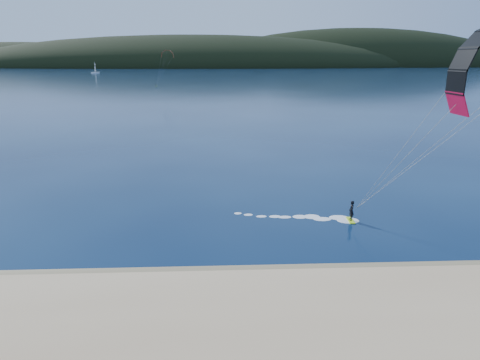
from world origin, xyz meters
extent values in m
plane|color=#071734|center=(0.00, 0.00, 0.00)|extent=(1800.00, 1800.00, 0.00)
cube|color=olive|center=(0.00, 4.50, 0.05)|extent=(220.00, 2.50, 0.10)
ellipsoid|color=black|center=(-50.00, 720.00, 0.00)|extent=(840.00, 280.00, 110.00)
ellipsoid|color=black|center=(260.00, 760.00, 0.00)|extent=(600.00, 240.00, 140.00)
ellipsoid|color=black|center=(-380.00, 780.00, 0.00)|extent=(520.00, 220.00, 90.00)
cube|color=#C0EF1C|center=(12.62, 13.38, 0.05)|extent=(0.52, 1.48, 0.08)
imported|color=black|center=(12.62, 13.38, 0.99)|extent=(0.46, 0.67, 1.80)
cylinder|color=gray|center=(16.58, 9.98, 6.91)|extent=(0.02, 0.02, 14.71)
cube|color=#C0EF1C|center=(-34.50, 197.61, 0.04)|extent=(1.08, 1.19, 0.07)
imported|color=black|center=(-34.50, 197.61, 0.82)|extent=(0.91, 0.93, 1.50)
cylinder|color=gray|center=(-30.67, 195.36, 8.12)|extent=(0.02, 0.02, 16.27)
cube|color=white|center=(-129.55, 402.11, 0.50)|extent=(8.34, 5.37, 1.39)
cylinder|color=white|center=(-129.55, 402.11, 5.96)|extent=(0.20, 0.20, 10.93)
cube|color=white|center=(-129.50, 403.50, 5.96)|extent=(1.02, 2.42, 7.95)
cube|color=white|center=(-129.50, 400.52, 3.97)|extent=(0.80, 1.86, 4.97)
camera|label=1|loc=(1.42, -18.44, 13.82)|focal=29.27mm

